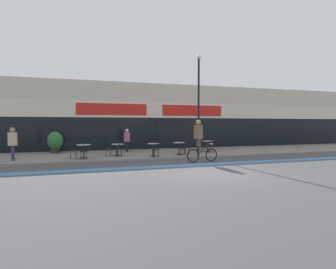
% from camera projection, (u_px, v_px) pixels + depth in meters
% --- Properties ---
extents(ground_plane, '(120.00, 120.00, 0.00)m').
position_uv_depth(ground_plane, '(215.00, 173.00, 10.78)').
color(ground_plane, '#424244').
extents(sidewalk_slab, '(40.00, 5.50, 0.12)m').
position_uv_depth(sidewalk_slab, '(165.00, 153.00, 17.69)').
color(sidewalk_slab, slate).
rests_on(sidewalk_slab, ground).
extents(storefront_facade, '(40.00, 4.06, 5.18)m').
position_uv_depth(storefront_facade, '(149.00, 118.00, 22.09)').
color(storefront_facade, beige).
rests_on(storefront_facade, ground).
extents(bike_lane_stripe, '(36.00, 0.70, 0.01)m').
position_uv_depth(bike_lane_stripe, '(193.00, 165.00, 12.99)').
color(bike_lane_stripe, '#3D7AB7').
rests_on(bike_lane_stripe, ground).
extents(bistro_table_0, '(0.78, 0.78, 0.76)m').
position_uv_depth(bistro_table_0, '(84.00, 148.00, 14.63)').
color(bistro_table_0, black).
rests_on(bistro_table_0, sidewalk_slab).
extents(bistro_table_1, '(0.75, 0.75, 0.70)m').
position_uv_depth(bistro_table_1, '(118.00, 147.00, 15.84)').
color(bistro_table_1, black).
rests_on(bistro_table_1, sidewalk_slab).
extents(bistro_table_2, '(0.68, 0.68, 0.76)m').
position_uv_depth(bistro_table_2, '(153.00, 147.00, 15.54)').
color(bistro_table_2, black).
rests_on(bistro_table_2, sidewalk_slab).
extents(bistro_table_3, '(0.74, 0.74, 0.76)m').
position_uv_depth(bistro_table_3, '(179.00, 146.00, 16.46)').
color(bistro_table_3, black).
rests_on(bistro_table_3, sidewalk_slab).
extents(bistro_table_4, '(0.73, 0.73, 0.74)m').
position_uv_depth(bistro_table_4, '(207.00, 144.00, 18.12)').
color(bistro_table_4, black).
rests_on(bistro_table_4, sidewalk_slab).
extents(cafe_chair_0_near, '(0.41, 0.58, 0.90)m').
position_uv_depth(cafe_chair_0_near, '(84.00, 150.00, 14.04)').
color(cafe_chair_0_near, black).
rests_on(cafe_chair_0_near, sidewalk_slab).
extents(cafe_chair_0_side, '(0.59, 0.43, 0.90)m').
position_uv_depth(cafe_chair_0_side, '(72.00, 149.00, 14.44)').
color(cafe_chair_0_side, black).
rests_on(cafe_chair_0_side, sidewalk_slab).
extents(cafe_chair_1_near, '(0.41, 0.58, 0.90)m').
position_uv_depth(cafe_chair_1_near, '(119.00, 148.00, 15.24)').
color(cafe_chair_1_near, black).
rests_on(cafe_chair_1_near, sidewalk_slab).
extents(cafe_chair_1_side, '(0.59, 0.42, 0.90)m').
position_uv_depth(cafe_chair_1_side, '(107.00, 147.00, 15.66)').
color(cafe_chair_1_side, black).
rests_on(cafe_chair_1_side, sidewalk_slab).
extents(cafe_chair_2_near, '(0.44, 0.59, 0.90)m').
position_uv_depth(cafe_chair_2_near, '(156.00, 148.00, 14.95)').
color(cafe_chair_2_near, black).
rests_on(cafe_chair_2_near, sidewalk_slab).
extents(cafe_chair_3_near, '(0.45, 0.60, 0.90)m').
position_uv_depth(cafe_chair_3_near, '(182.00, 147.00, 15.86)').
color(cafe_chair_3_near, black).
rests_on(cafe_chair_3_near, sidewalk_slab).
extents(cafe_chair_3_side, '(0.59, 0.43, 0.90)m').
position_uv_depth(cafe_chair_3_side, '(188.00, 146.00, 16.64)').
color(cafe_chair_3_side, black).
rests_on(cafe_chair_3_side, sidewalk_slab).
extents(cafe_chair_4_near, '(0.40, 0.57, 0.90)m').
position_uv_depth(cafe_chair_4_near, '(211.00, 145.00, 17.52)').
color(cafe_chair_4_near, black).
rests_on(cafe_chair_4_near, sidewalk_slab).
extents(cafe_chair_4_side, '(0.58, 0.42, 0.90)m').
position_uv_depth(cafe_chair_4_side, '(199.00, 144.00, 17.94)').
color(cafe_chair_4_side, black).
rests_on(cafe_chair_4_side, sidewalk_slab).
extents(planter_pot, '(0.98, 0.98, 1.41)m').
position_uv_depth(planter_pot, '(55.00, 142.00, 17.26)').
color(planter_pot, '#232326').
rests_on(planter_pot, sidewalk_slab).
extents(lamp_post, '(0.26, 0.26, 6.07)m').
position_uv_depth(lamp_post, '(199.00, 99.00, 15.88)').
color(lamp_post, black).
rests_on(lamp_post, sidewalk_slab).
extents(cyclist_0, '(1.81, 0.55, 2.26)m').
position_uv_depth(cyclist_0, '(199.00, 137.00, 13.91)').
color(cyclist_0, black).
rests_on(cyclist_0, ground).
extents(pedestrian_near_end, '(0.54, 0.54, 1.73)m').
position_uv_depth(pedestrian_near_end, '(13.00, 141.00, 13.69)').
color(pedestrian_near_end, '#382D47').
rests_on(pedestrian_near_end, sidewalk_slab).
extents(pedestrian_far_end, '(0.44, 0.44, 1.58)m').
position_uv_depth(pedestrian_far_end, '(127.00, 138.00, 17.92)').
color(pedestrian_far_end, black).
rests_on(pedestrian_far_end, sidewalk_slab).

